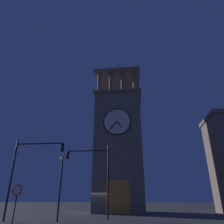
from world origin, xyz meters
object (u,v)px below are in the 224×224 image
(traffic_signal_near, at_px, (28,164))
(street_lamp, at_px, (61,175))
(no_horn_sign, at_px, (17,193))
(traffic_signal_mid, at_px, (95,169))
(clocktower, at_px, (119,147))

(traffic_signal_near, xyz_separation_m, street_lamp, (-3.11, -0.35, -0.91))
(no_horn_sign, bearing_deg, traffic_signal_mid, -128.47)
(clocktower, relative_size, no_horn_sign, 9.06)
(clocktower, relative_size, traffic_signal_mid, 3.56)
(clocktower, distance_m, street_lamp, 15.03)
(traffic_signal_mid, distance_m, street_lamp, 3.90)
(traffic_signal_near, relative_size, no_horn_sign, 2.53)
(street_lamp, bearing_deg, no_horn_sign, 54.80)
(traffic_signal_near, height_order, no_horn_sign, traffic_signal_near)
(street_lamp, bearing_deg, traffic_signal_near, 6.38)
(clocktower, distance_m, traffic_signal_near, 16.19)
(no_horn_sign, bearing_deg, clocktower, -111.48)
(traffic_signal_near, bearing_deg, clocktower, -118.40)
(traffic_signal_mid, bearing_deg, street_lamp, 48.28)
(no_horn_sign, bearing_deg, traffic_signal_near, -71.17)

